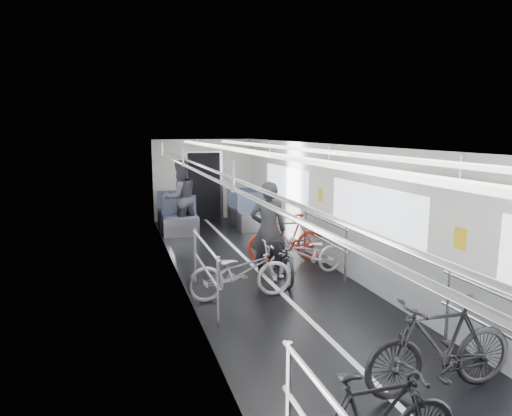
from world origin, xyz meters
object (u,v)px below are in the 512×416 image
at_px(bike_left_far, 240,272).
at_px(bike_aisle, 281,257).
at_px(bike_right_near, 441,346).
at_px(person_standing, 268,230).
at_px(person_seated, 181,198).
at_px(bike_right_far, 287,238).
at_px(bike_right_mid, 307,254).

height_order(bike_left_far, bike_aisle, bike_left_far).
height_order(bike_right_near, person_standing, person_standing).
height_order(bike_right_near, person_seated, person_seated).
relative_size(bike_right_far, person_seated, 0.86).
bearing_deg(bike_left_far, person_seated, 4.49).
xyz_separation_m(bike_right_near, bike_right_far, (0.23, 4.89, -0.02)).
distance_m(bike_right_mid, bike_right_far, 0.95).
relative_size(bike_right_near, bike_right_far, 1.03).
xyz_separation_m(bike_left_far, person_standing, (0.75, 0.83, 0.45)).
distance_m(bike_right_near, person_seated, 8.16).
bearing_deg(bike_left_far, bike_right_far, -38.96).
bearing_deg(person_seated, bike_right_far, 100.11).
height_order(bike_left_far, person_standing, person_standing).
distance_m(person_standing, person_seated, 4.14).
distance_m(bike_left_far, bike_right_near, 3.40).
bearing_deg(bike_right_near, bike_right_mid, 178.46).
distance_m(bike_right_near, bike_aisle, 3.91).
height_order(bike_right_near, bike_aisle, bike_right_near).
distance_m(bike_right_far, bike_aisle, 1.11).
xyz_separation_m(bike_right_mid, person_seated, (-1.75, 4.06, 0.56)).
height_order(bike_right_far, person_standing, person_standing).
distance_m(bike_right_far, person_seated, 3.59).
xyz_separation_m(bike_right_far, bike_aisle, (-0.50, -0.99, -0.09)).
xyz_separation_m(bike_aisle, person_standing, (-0.22, 0.10, 0.48)).
bearing_deg(bike_left_far, person_standing, -40.61).
xyz_separation_m(bike_right_near, person_seated, (-1.49, 8.01, 0.45)).
height_order(bike_left_far, bike_right_mid, bike_left_far).
xyz_separation_m(bike_left_far, bike_right_near, (1.24, -3.17, 0.07)).
height_order(bike_left_far, bike_right_near, bike_right_near).
distance_m(bike_left_far, person_standing, 1.20).
height_order(bike_right_near, bike_right_far, bike_right_near).
relative_size(bike_right_near, person_seated, 0.89).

